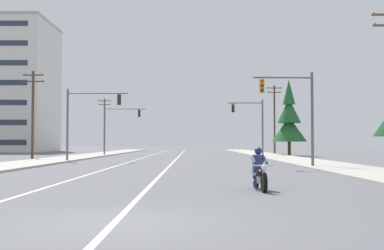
% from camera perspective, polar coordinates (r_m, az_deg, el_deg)
% --- Properties ---
extents(ground_plane, '(400.00, 400.00, 0.00)m').
position_cam_1_polar(ground_plane, '(9.88, -9.08, -11.53)').
color(ground_plane, '#5B5B60').
extents(lane_stripe_center, '(0.16, 100.00, 0.01)m').
position_cam_1_polar(lane_stripe_center, '(54.67, -1.66, -3.84)').
color(lane_stripe_center, beige).
rests_on(lane_stripe_center, ground).
extents(lane_stripe_left, '(0.16, 100.00, 0.01)m').
position_cam_1_polar(lane_stripe_left, '(54.90, -5.52, -3.82)').
color(lane_stripe_left, beige).
rests_on(lane_stripe_left, ground).
extents(sidewalk_kerb_right, '(4.40, 110.00, 0.14)m').
position_cam_1_polar(sidewalk_kerb_right, '(50.51, 10.60, -3.87)').
color(sidewalk_kerb_right, '#ADA89E').
rests_on(sidewalk_kerb_right, ground).
extents(sidewalk_kerb_left, '(4.40, 110.00, 0.14)m').
position_cam_1_polar(sidewalk_kerb_left, '(51.16, -13.99, -3.82)').
color(sidewalk_kerb_left, '#ADA89E').
rests_on(sidewalk_kerb_left, ground).
extents(motorcycle_with_rider, '(0.70, 2.19, 1.46)m').
position_cam_1_polar(motorcycle_with_rider, '(16.39, 8.10, -5.73)').
color(motorcycle_with_rider, black).
rests_on(motorcycle_with_rider, ground).
extents(traffic_signal_near_right, '(3.96, 0.46, 6.20)m').
position_cam_1_polar(traffic_signal_near_right, '(31.47, 12.33, 2.32)').
color(traffic_signal_near_right, '#56565B').
rests_on(traffic_signal_near_right, ground).
extents(traffic_signal_near_left, '(5.28, 0.37, 6.20)m').
position_cam_1_polar(traffic_signal_near_left, '(41.46, -12.73, 1.37)').
color(traffic_signal_near_left, '#56565B').
rests_on(traffic_signal_near_left, ground).
extents(traffic_signal_mid_right, '(3.77, 0.37, 6.20)m').
position_cam_1_polar(traffic_signal_mid_right, '(50.64, 7.31, 0.60)').
color(traffic_signal_mid_right, '#56565B').
rests_on(traffic_signal_mid_right, ground).
extents(traffic_signal_mid_left, '(5.12, 0.60, 6.20)m').
position_cam_1_polar(traffic_signal_mid_left, '(59.88, -9.08, 0.27)').
color(traffic_signal_mid_left, '#56565B').
rests_on(traffic_signal_mid_left, ground).
extents(utility_pole_left_near, '(2.24, 0.26, 8.88)m').
position_cam_1_polar(utility_pole_left_near, '(50.48, -18.62, 1.58)').
color(utility_pole_left_near, '#4C3828').
rests_on(utility_pole_left_near, ground).
extents(utility_pole_right_far, '(2.32, 0.26, 10.25)m').
position_cam_1_polar(utility_pole_right_far, '(72.14, 9.88, 0.97)').
color(utility_pole_right_far, '#4C3828').
rests_on(utility_pole_right_far, ground).
extents(utility_pole_left_far, '(2.30, 0.26, 9.27)m').
position_cam_1_polar(utility_pole_left_far, '(83.13, -10.51, 0.23)').
color(utility_pole_left_far, brown).
rests_on(utility_pole_left_far, ground).
extents(conifer_tree_right_verge_far, '(4.31, 4.31, 9.49)m').
position_cam_1_polar(conifer_tree_right_verge_far, '(59.93, 11.59, 0.51)').
color(conifer_tree_right_verge_far, '#423023').
rests_on(conifer_tree_right_verge_far, ground).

